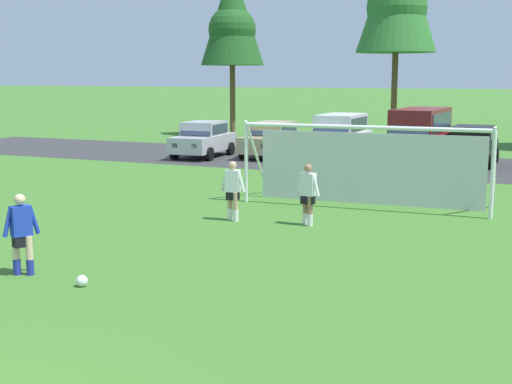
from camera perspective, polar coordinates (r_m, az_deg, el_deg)
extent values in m
plane|color=#3D7028|center=(20.91, 5.49, -1.30)|extent=(400.00, 400.00, 0.00)
cube|color=#333335|center=(31.69, 11.81, 2.25)|extent=(52.00, 8.40, 0.01)
sphere|color=white|center=(13.53, -14.15, -7.11)|extent=(0.22, 0.22, 0.22)
sphere|color=black|center=(13.53, -14.15, -7.09)|extent=(0.08, 0.08, 0.08)
sphere|color=red|center=(13.50, -13.94, -7.15)|extent=(0.07, 0.07, 0.07)
cylinder|color=white|center=(20.11, 18.92, 1.31)|extent=(0.12, 0.12, 2.44)
cylinder|color=white|center=(21.65, -0.81, 2.39)|extent=(0.12, 0.12, 2.44)
cylinder|color=white|center=(20.45, 8.78, 5.29)|extent=(7.32, 0.40, 0.12)
cylinder|color=white|center=(20.98, 19.05, 1.97)|extent=(0.16, 1.95, 2.46)
cylinder|color=white|center=(22.47, 0.05, 2.96)|extent=(0.16, 1.95, 2.46)
cube|color=silver|center=(21.56, 9.27, 1.90)|extent=(6.95, 0.31, 2.20)
cylinder|color=tan|center=(18.83, -1.68, -1.23)|extent=(0.14, 0.14, 0.80)
cylinder|color=tan|center=(19.02, -2.15, -1.12)|extent=(0.14, 0.14, 0.80)
cylinder|color=white|center=(18.88, -1.68, -1.94)|extent=(0.15, 0.15, 0.32)
cylinder|color=white|center=(19.06, -2.15, -1.83)|extent=(0.15, 0.15, 0.32)
cube|color=black|center=(18.87, -1.92, -0.22)|extent=(0.37, 0.27, 0.28)
cube|color=white|center=(18.81, -1.93, 0.92)|extent=(0.41, 0.30, 0.60)
sphere|color=tan|center=(18.75, -1.94, 2.22)|extent=(0.22, 0.22, 0.22)
cylinder|color=white|center=(18.71, -1.23, 0.82)|extent=(0.24, 0.13, 0.55)
cylinder|color=white|center=(18.92, -2.63, 0.91)|extent=(0.24, 0.13, 0.55)
cylinder|color=beige|center=(14.51, -18.15, -4.98)|extent=(0.14, 0.14, 0.80)
cylinder|color=beige|center=(14.61, -19.14, -4.94)|extent=(0.14, 0.14, 0.80)
cylinder|color=#232D99|center=(14.57, -18.10, -5.90)|extent=(0.15, 0.15, 0.32)
cylinder|color=#232D99|center=(14.67, -19.09, -5.85)|extent=(0.15, 0.15, 0.32)
cube|color=black|center=(14.48, -18.71, -3.73)|extent=(0.35, 0.40, 0.28)
cube|color=#1E38B7|center=(14.40, -18.80, -2.26)|extent=(0.39, 0.45, 0.60)
sphere|color=beige|center=(14.33, -18.89, -0.58)|extent=(0.22, 0.22, 0.22)
cylinder|color=#1E38B7|center=(14.46, -17.81, -2.25)|extent=(0.19, 0.24, 0.55)
cylinder|color=#1E38B7|center=(14.36, -19.78, -2.43)|extent=(0.19, 0.24, 0.55)
cylinder|color=#936B4C|center=(18.28, 4.48, -1.58)|extent=(0.14, 0.14, 0.80)
cylinder|color=#936B4C|center=(18.47, 4.09, -1.46)|extent=(0.14, 0.14, 0.80)
cylinder|color=white|center=(18.32, 4.47, -2.32)|extent=(0.15, 0.15, 0.32)
cylinder|color=white|center=(18.51, 4.08, -2.19)|extent=(0.15, 0.15, 0.32)
cube|color=black|center=(18.31, 4.30, -0.54)|extent=(0.37, 0.27, 0.28)
cube|color=white|center=(18.25, 4.31, 0.63)|extent=(0.41, 0.29, 0.60)
sphere|color=#936B4C|center=(18.19, 4.33, 1.97)|extent=(0.22, 0.22, 0.22)
cylinder|color=white|center=(18.10, 4.95, 0.49)|extent=(0.24, 0.12, 0.55)
cylinder|color=white|center=(18.40, 3.68, 0.65)|extent=(0.24, 0.12, 0.55)
cube|color=#B2B2BC|center=(33.83, -4.38, 4.07)|extent=(2.04, 4.30, 0.76)
cube|color=#B2B2BC|center=(33.91, -4.29, 5.27)|extent=(1.77, 2.19, 0.64)
cube|color=#28384C|center=(33.03, -4.98, 5.11)|extent=(1.55, 0.40, 0.55)
cube|color=#28384C|center=(33.57, -2.98, 5.24)|extent=(0.14, 1.78, 0.45)
cube|color=white|center=(31.76, -5.10, 3.79)|extent=(0.28, 0.10, 0.20)
cube|color=white|center=(32.19, -6.70, 3.84)|extent=(0.28, 0.10, 0.20)
cube|color=#B21414|center=(35.51, -2.27, 4.43)|extent=(0.28, 0.10, 0.20)
cube|color=#B21414|center=(35.90, -3.73, 4.47)|extent=(0.28, 0.10, 0.20)
cylinder|color=black|center=(32.32, -3.87, 3.14)|extent=(0.28, 0.65, 0.64)
cylinder|color=black|center=(33.09, -6.72, 3.24)|extent=(0.28, 0.65, 0.64)
cylinder|color=black|center=(34.70, -2.12, 3.60)|extent=(0.28, 0.65, 0.64)
cylinder|color=black|center=(35.42, -4.82, 3.69)|extent=(0.28, 0.65, 0.64)
cube|color=tan|center=(33.63, 1.33, 4.06)|extent=(1.98, 4.27, 0.76)
cube|color=tan|center=(33.71, 1.44, 5.27)|extent=(1.75, 2.17, 0.64)
cube|color=#28384C|center=(32.83, 0.73, 5.12)|extent=(1.54, 0.38, 0.55)
cube|color=#28384C|center=(33.37, 2.75, 5.21)|extent=(0.12, 1.79, 0.45)
cube|color=white|center=(31.56, 0.58, 3.79)|extent=(0.28, 0.09, 0.20)
cube|color=white|center=(32.00, -1.02, 3.87)|extent=(0.28, 0.09, 0.20)
cube|color=#B21414|center=(35.31, 3.45, 4.39)|extent=(0.28, 0.09, 0.20)
cube|color=#B21414|center=(35.70, 1.98, 4.46)|extent=(0.28, 0.09, 0.20)
cylinder|color=black|center=(32.12, 1.82, 3.12)|extent=(0.27, 0.65, 0.64)
cylinder|color=black|center=(32.90, -1.05, 3.27)|extent=(0.27, 0.65, 0.64)
cylinder|color=black|center=(34.50, 3.59, 3.55)|extent=(0.27, 0.65, 0.64)
cylinder|color=black|center=(35.22, 0.87, 3.69)|extent=(0.27, 0.65, 0.64)
cube|color=silver|center=(32.42, 6.88, 4.00)|extent=(1.96, 4.62, 1.00)
cube|color=silver|center=(32.53, 7.01, 5.64)|extent=(1.79, 3.02, 0.84)
cube|color=#28384C|center=(31.18, 6.23, 5.45)|extent=(1.62, 0.40, 0.71)
cube|color=#28384C|center=(32.28, 8.52, 5.58)|extent=(0.07, 2.55, 0.59)
cube|color=white|center=(30.11, 6.54, 3.68)|extent=(0.28, 0.08, 0.20)
cube|color=white|center=(30.44, 4.66, 3.77)|extent=(0.28, 0.08, 0.20)
cube|color=#B21414|center=(34.42, 8.84, 4.36)|extent=(0.28, 0.08, 0.20)
cube|color=#B21414|center=(34.72, 7.17, 4.44)|extent=(0.28, 0.08, 0.20)
cylinder|color=black|center=(30.84, 7.75, 2.76)|extent=(0.25, 0.64, 0.64)
cylinder|color=black|center=(31.42, 4.42, 2.95)|extent=(0.25, 0.64, 0.64)
cylinder|color=black|center=(33.57, 9.14, 3.28)|extent=(0.25, 0.64, 0.64)
cylinder|color=black|center=(34.11, 6.05, 3.44)|extent=(0.25, 0.64, 0.64)
cube|color=maroon|center=(30.93, 13.26, 3.64)|extent=(2.24, 4.91, 1.10)
cube|color=maroon|center=(31.04, 13.43, 5.69)|extent=(2.04, 4.20, 1.10)
cube|color=#28384C|center=(29.13, 12.52, 5.45)|extent=(1.69, 0.56, 0.91)
cube|color=#28384C|center=(30.84, 15.08, 5.60)|extent=(0.24, 3.48, 0.77)
cube|color=white|center=(28.52, 13.19, 3.26)|extent=(0.28, 0.10, 0.20)
cube|color=white|center=(28.79, 11.11, 3.39)|extent=(0.28, 0.10, 0.20)
cube|color=#B21414|center=(33.10, 15.14, 4.03)|extent=(0.28, 0.10, 0.20)
cube|color=#B21414|center=(33.34, 13.33, 4.14)|extent=(0.28, 0.10, 0.20)
cylinder|color=black|center=(29.33, 14.39, 2.20)|extent=(0.28, 0.65, 0.64)
cylinder|color=black|center=(29.81, 10.71, 2.45)|extent=(0.28, 0.65, 0.64)
cylinder|color=black|center=(32.23, 15.55, 2.79)|extent=(0.28, 0.65, 0.64)
cylinder|color=black|center=(32.66, 12.17, 3.01)|extent=(0.28, 0.65, 0.64)
cube|color=black|center=(32.26, 17.35, 3.39)|extent=(1.89, 4.24, 0.76)
cube|color=black|center=(32.34, 17.44, 4.65)|extent=(1.70, 2.13, 0.64)
cube|color=#28384C|center=(31.38, 17.21, 4.49)|extent=(1.54, 0.35, 0.55)
cube|color=#28384C|center=(32.25, 18.92, 4.56)|extent=(0.08, 1.79, 0.45)
cube|color=white|center=(30.16, 17.77, 3.06)|extent=(0.28, 0.09, 0.20)
cube|color=white|center=(30.29, 15.91, 3.18)|extent=(0.28, 0.09, 0.20)
cube|color=#B21414|center=(34.23, 18.63, 3.74)|extent=(0.28, 0.09, 0.20)
cube|color=#B21414|center=(34.35, 16.98, 3.84)|extent=(0.28, 0.09, 0.20)
cylinder|color=black|center=(30.91, 18.65, 2.36)|extent=(0.25, 0.64, 0.64)
cylinder|color=black|center=(31.14, 15.36, 2.58)|extent=(0.25, 0.64, 0.64)
cylinder|color=black|center=(33.48, 19.13, 2.86)|extent=(0.25, 0.64, 0.64)
cylinder|color=black|center=(33.70, 16.09, 3.05)|extent=(0.25, 0.64, 0.64)
cylinder|color=brown|center=(46.06, -1.94, 7.54)|extent=(0.36, 0.36, 4.60)
cone|color=#1E511E|center=(46.20, -1.98, 14.39)|extent=(4.14, 4.14, 6.44)
sphere|color=#1E511E|center=(46.13, -1.97, 13.20)|extent=(3.10, 3.10, 3.10)
cylinder|color=brown|center=(42.94, 11.30, 7.68)|extent=(0.36, 0.36, 5.29)
sphere|color=#2D702D|center=(43.10, 11.53, 14.65)|extent=(3.57, 3.57, 3.57)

